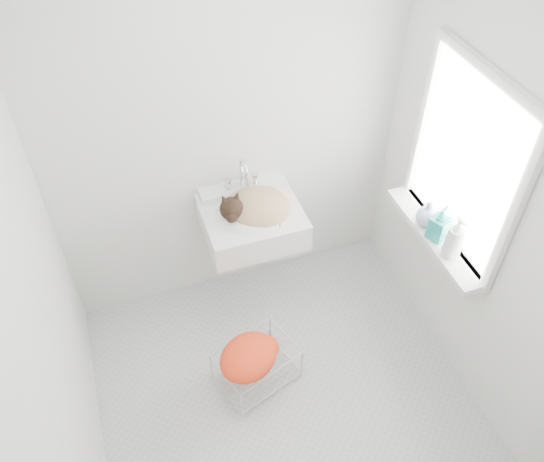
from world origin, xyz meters
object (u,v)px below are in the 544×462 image
object	(u,v)px
bottle_a	(449,255)
cat	(254,207)
bottle_c	(425,223)
bottle_b	(436,237)
wire_rack	(257,365)
sink	(251,210)

from	to	relation	value
bottle_a	cat	bearing A→B (deg)	143.03
bottle_c	cat	bearing A→B (deg)	155.29
cat	bottle_b	world-z (taller)	cat
cat	bottle_c	distance (m)	1.02
cat	wire_rack	bearing A→B (deg)	-94.16
cat	bottle_b	xyz separation A→B (m)	(0.93, -0.55, -0.04)
sink	bottle_a	distance (m)	1.19
cat	bottle_c	size ratio (longest dim) A/B	2.79
sink	cat	xyz separation A→B (m)	(0.01, -0.02, 0.04)
wire_rack	bottle_c	xyz separation A→B (m)	(1.12, 0.17, 0.70)
sink	bottle_a	xyz separation A→B (m)	(0.94, -0.72, 0.00)
bottle_c	bottle_b	bearing A→B (deg)	-90.00
cat	bottle_b	size ratio (longest dim) A/B	2.15
sink	bottle_b	size ratio (longest dim) A/B	2.76
wire_rack	bottle_c	bearing A→B (deg)	8.83
wire_rack	bottle_c	size ratio (longest dim) A/B	2.74
bottle_b	bottle_c	size ratio (longest dim) A/B	1.30
wire_rack	bottle_a	distance (m)	1.33
cat	wire_rack	distance (m)	0.97
cat	bottle_c	bearing A→B (deg)	-11.08
cat	sink	bearing A→B (deg)	141.26
wire_rack	bottle_b	size ratio (longest dim) A/B	2.11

